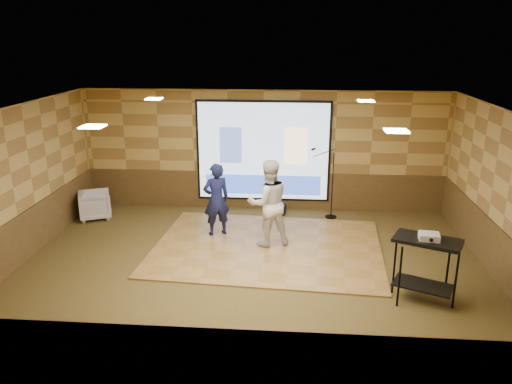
# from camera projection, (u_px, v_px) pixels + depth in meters

# --- Properties ---
(ground) EXTENTS (9.00, 9.00, 0.00)m
(ground) POSITION_uv_depth(u_px,v_px,m) (251.00, 269.00, 9.50)
(ground) COLOR #33391A
(ground) RESTS_ON ground
(room_shell) EXTENTS (9.04, 7.04, 3.02)m
(room_shell) POSITION_uv_depth(u_px,v_px,m) (251.00, 162.00, 8.87)
(room_shell) COLOR tan
(room_shell) RESTS_ON ground
(wainscot_back) EXTENTS (9.00, 0.04, 0.95)m
(wainscot_back) POSITION_uv_depth(u_px,v_px,m) (263.00, 190.00, 12.66)
(wainscot_back) COLOR #493018
(wainscot_back) RESTS_ON ground
(wainscot_front) EXTENTS (9.00, 0.04, 0.95)m
(wainscot_front) POSITION_uv_depth(u_px,v_px,m) (226.00, 362.00, 6.05)
(wainscot_front) COLOR #493018
(wainscot_front) RESTS_ON ground
(wainscot_left) EXTENTS (0.04, 7.00, 0.95)m
(wainscot_left) POSITION_uv_depth(u_px,v_px,m) (22.00, 238.00, 9.70)
(wainscot_left) COLOR #493018
(wainscot_left) RESTS_ON ground
(wainscot_right) EXTENTS (0.04, 7.00, 0.95)m
(wainscot_right) POSITION_uv_depth(u_px,v_px,m) (497.00, 254.00, 9.02)
(wainscot_right) COLOR #493018
(wainscot_right) RESTS_ON ground
(projector_screen) EXTENTS (3.32, 0.06, 2.52)m
(projector_screen) POSITION_uv_depth(u_px,v_px,m) (263.00, 152.00, 12.32)
(projector_screen) COLOR black
(projector_screen) RESTS_ON room_shell
(downlight_nw) EXTENTS (0.32, 0.32, 0.02)m
(downlight_nw) POSITION_uv_depth(u_px,v_px,m) (154.00, 99.00, 10.48)
(downlight_nw) COLOR #F8E6BA
(downlight_nw) RESTS_ON room_shell
(downlight_ne) EXTENTS (0.32, 0.32, 0.02)m
(downlight_ne) POSITION_uv_depth(u_px,v_px,m) (366.00, 101.00, 10.15)
(downlight_ne) COLOR #F8E6BA
(downlight_ne) RESTS_ON room_shell
(downlight_sw) EXTENTS (0.32, 0.32, 0.02)m
(downlight_sw) POSITION_uv_depth(u_px,v_px,m) (93.00, 127.00, 7.34)
(downlight_sw) COLOR #F8E6BA
(downlight_sw) RESTS_ON room_shell
(downlight_se) EXTENTS (0.32, 0.32, 0.02)m
(downlight_se) POSITION_uv_depth(u_px,v_px,m) (397.00, 131.00, 7.01)
(downlight_se) COLOR #F8E6BA
(downlight_se) RESTS_ON room_shell
(dance_floor) EXTENTS (4.90, 3.86, 0.03)m
(dance_floor) POSITION_uv_depth(u_px,v_px,m) (268.00, 247.00, 10.43)
(dance_floor) COLOR #A0733A
(dance_floor) RESTS_ON ground
(player_left) EXTENTS (0.70, 0.61, 1.61)m
(player_left) POSITION_uv_depth(u_px,v_px,m) (216.00, 199.00, 10.83)
(player_left) COLOR #14183F
(player_left) RESTS_ON dance_floor
(player_right) EXTENTS (1.07, 0.96, 1.83)m
(player_right) POSITION_uv_depth(u_px,v_px,m) (268.00, 203.00, 10.26)
(player_right) COLOR silver
(player_right) RESTS_ON dance_floor
(av_table) EXTENTS (1.05, 0.55, 1.11)m
(av_table) POSITION_uv_depth(u_px,v_px,m) (426.00, 256.00, 8.14)
(av_table) COLOR black
(av_table) RESTS_ON ground
(projector) EXTENTS (0.35, 0.30, 0.11)m
(projector) POSITION_uv_depth(u_px,v_px,m) (429.00, 237.00, 8.01)
(projector) COLOR silver
(projector) RESTS_ON av_table
(mic_stand) EXTENTS (0.68, 0.28, 1.73)m
(mic_stand) POSITION_uv_depth(u_px,v_px,m) (329.00, 198.00, 12.03)
(mic_stand) COLOR black
(mic_stand) RESTS_ON ground
(banquet_chair) EXTENTS (0.95, 0.94, 0.66)m
(banquet_chair) POSITION_uv_depth(u_px,v_px,m) (95.00, 205.00, 12.03)
(banquet_chair) COLOR gray
(banquet_chair) RESTS_ON ground
(duffel_bag) EXTENTS (0.45, 0.33, 0.26)m
(duffel_bag) POSITION_uv_depth(u_px,v_px,m) (277.00, 209.00, 12.37)
(duffel_bag) COLOR black
(duffel_bag) RESTS_ON ground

